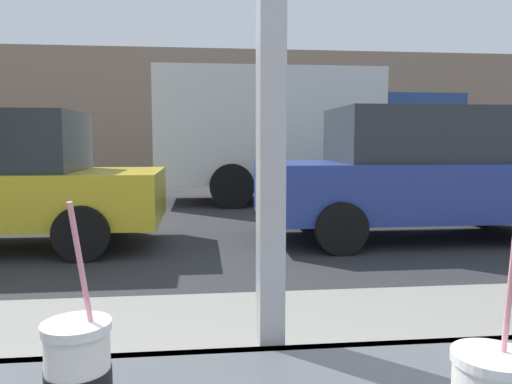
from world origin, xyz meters
TOP-DOWN VIEW (x-y plane):
  - ground_plane at (0.00, 8.00)m, footprint 60.00×60.00m
  - building_facade_far at (0.00, 19.79)m, footprint 28.00×1.20m
  - parked_car_blue at (2.91, 5.64)m, footprint 4.57×1.89m
  - box_truck at (2.02, 10.07)m, footprint 6.50×2.44m

SIDE VIEW (x-z plane):
  - ground_plane at x=0.00m, z-range 0.00..0.00m
  - parked_car_blue at x=2.91m, z-range 0.00..1.81m
  - box_truck at x=2.02m, z-range 0.14..3.00m
  - building_facade_far at x=0.00m, z-range 0.00..5.00m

